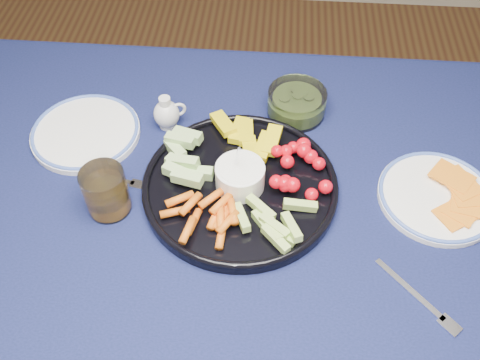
# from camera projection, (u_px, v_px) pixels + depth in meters

# --- Properties ---
(dining_table) EXTENTS (1.67, 1.07, 0.75)m
(dining_table) POSITION_uv_depth(u_px,v_px,m) (203.00, 250.00, 1.06)
(dining_table) COLOR #4B3119
(dining_table) RESTS_ON ground
(crudite_platter) EXTENTS (0.38, 0.38, 0.12)m
(crudite_platter) POSITION_uv_depth(u_px,v_px,m) (239.00, 183.00, 1.03)
(crudite_platter) COLOR black
(crudite_platter) RESTS_ON dining_table
(creamer_pitcher) EXTENTS (0.07, 0.06, 0.08)m
(creamer_pitcher) POSITION_uv_depth(u_px,v_px,m) (167.00, 114.00, 1.14)
(creamer_pitcher) COLOR silver
(creamer_pitcher) RESTS_ON dining_table
(pickle_bowl) EXTENTS (0.13, 0.13, 0.06)m
(pickle_bowl) POSITION_uv_depth(u_px,v_px,m) (296.00, 104.00, 1.17)
(pickle_bowl) COLOR silver
(pickle_bowl) RESTS_ON dining_table
(cheese_plate) EXTENTS (0.23, 0.23, 0.03)m
(cheese_plate) POSITION_uv_depth(u_px,v_px,m) (438.00, 195.00, 1.02)
(cheese_plate) COLOR white
(cheese_plate) RESTS_ON dining_table
(juice_tumbler) EXTENTS (0.08, 0.08, 0.10)m
(juice_tumbler) POSITION_uv_depth(u_px,v_px,m) (106.00, 193.00, 0.99)
(juice_tumbler) COLOR silver
(juice_tumbler) RESTS_ON dining_table
(fork_left) EXTENTS (0.16, 0.05, 0.00)m
(fork_left) POSITION_uv_depth(u_px,v_px,m) (116.00, 180.00, 1.06)
(fork_left) COLOR silver
(fork_left) RESTS_ON dining_table
(fork_right) EXTENTS (0.13, 0.14, 0.00)m
(fork_right) POSITION_uv_depth(u_px,v_px,m) (423.00, 302.00, 0.89)
(fork_right) COLOR silver
(fork_right) RESTS_ON dining_table
(side_plate_extra) EXTENTS (0.23, 0.23, 0.02)m
(side_plate_extra) POSITION_uv_depth(u_px,v_px,m) (86.00, 132.00, 1.14)
(side_plate_extra) COLOR white
(side_plate_extra) RESTS_ON dining_table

